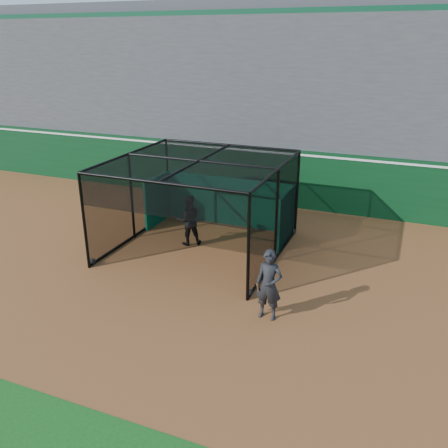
% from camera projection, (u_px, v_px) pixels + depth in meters
% --- Properties ---
extents(ground, '(120.00, 120.00, 0.00)m').
position_uv_depth(ground, '(180.00, 289.00, 13.88)').
color(ground, brown).
rests_on(ground, ground).
extents(outfield_wall, '(50.00, 0.50, 2.50)m').
position_uv_depth(outfield_wall, '(268.00, 175.00, 20.74)').
color(outfield_wall, '#0A3718').
rests_on(outfield_wall, ground).
extents(grandstand, '(50.00, 7.85, 8.95)m').
position_uv_depth(grandstand, '(293.00, 91.00, 22.84)').
color(grandstand, '#4C4C4F').
rests_on(grandstand, ground).
extents(batting_cage, '(5.46, 5.46, 3.13)m').
position_uv_depth(batting_cage, '(200.00, 206.00, 15.99)').
color(batting_cage, black).
rests_on(batting_cage, ground).
extents(batter, '(1.11, 1.06, 1.80)m').
position_uv_depth(batter, '(189.00, 220.00, 16.61)').
color(batter, black).
rests_on(batter, ground).
extents(on_deck_player, '(0.71, 0.47, 1.91)m').
position_uv_depth(on_deck_player, '(269.00, 285.00, 12.12)').
color(on_deck_player, black).
rests_on(on_deck_player, ground).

